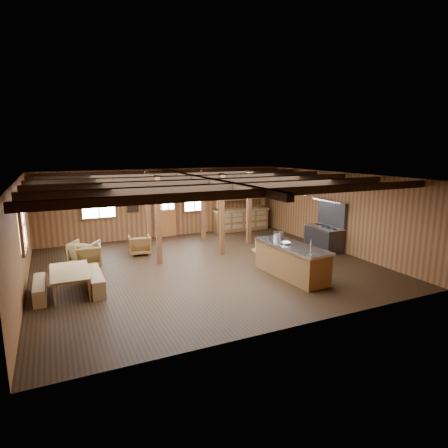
{
  "coord_description": "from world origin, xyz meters",
  "views": [
    {
      "loc": [
        -4.18,
        -10.38,
        3.63
      ],
      "look_at": [
        0.9,
        0.6,
        1.16
      ],
      "focal_mm": 30.0,
      "sensor_mm": 36.0,
      "label": 1
    }
  ],
  "objects_px": {
    "commercial_range": "(325,234)",
    "dining_table": "(72,282)",
    "armchair_c": "(84,252)",
    "kitchen_island": "(291,260)",
    "armchair_b": "(140,245)",
    "armchair_a": "(88,256)"
  },
  "relations": [
    {
      "from": "commercial_range",
      "to": "dining_table",
      "type": "bearing_deg",
      "value": -176.08
    },
    {
      "from": "commercial_range",
      "to": "armchair_c",
      "type": "bearing_deg",
      "value": 166.54
    },
    {
      "from": "kitchen_island",
      "to": "armchair_b",
      "type": "xyz_separation_m",
      "value": [
        -3.44,
        4.11,
        -0.15
      ]
    },
    {
      "from": "armchair_a",
      "to": "armchair_b",
      "type": "relative_size",
      "value": 1.03
    },
    {
      "from": "armchair_a",
      "to": "armchair_c",
      "type": "height_order",
      "value": "armchair_c"
    },
    {
      "from": "kitchen_island",
      "to": "armchair_a",
      "type": "bearing_deg",
      "value": 141.72
    },
    {
      "from": "kitchen_island",
      "to": "armchair_c",
      "type": "relative_size",
      "value": 3.2
    },
    {
      "from": "dining_table",
      "to": "armchair_c",
      "type": "distance_m",
      "value": 2.56
    },
    {
      "from": "armchair_a",
      "to": "armchair_c",
      "type": "distance_m",
      "value": 0.4
    },
    {
      "from": "kitchen_island",
      "to": "dining_table",
      "type": "distance_m",
      "value": 5.91
    },
    {
      "from": "dining_table",
      "to": "armchair_c",
      "type": "relative_size",
      "value": 2.09
    },
    {
      "from": "armchair_c",
      "to": "armchair_b",
      "type": "bearing_deg",
      "value": -140.02
    },
    {
      "from": "kitchen_island",
      "to": "commercial_range",
      "type": "bearing_deg",
      "value": 29.32
    },
    {
      "from": "armchair_a",
      "to": "armchair_c",
      "type": "relative_size",
      "value": 0.94
    },
    {
      "from": "kitchen_island",
      "to": "dining_table",
      "type": "xyz_separation_m",
      "value": [
        -5.76,
        1.3,
        -0.18
      ]
    },
    {
      "from": "commercial_range",
      "to": "armchair_b",
      "type": "bearing_deg",
      "value": 160.35
    },
    {
      "from": "dining_table",
      "to": "kitchen_island",
      "type": "bearing_deg",
      "value": -102.67
    },
    {
      "from": "armchair_b",
      "to": "armchair_a",
      "type": "bearing_deg",
      "value": 28.36
    },
    {
      "from": "kitchen_island",
      "to": "armchair_a",
      "type": "xyz_separation_m",
      "value": [
        -5.18,
        3.42,
        -0.14
      ]
    },
    {
      "from": "armchair_b",
      "to": "commercial_range",
      "type": "bearing_deg",
      "value": 167.16
    },
    {
      "from": "dining_table",
      "to": "armchair_b",
      "type": "bearing_deg",
      "value": -39.58
    },
    {
      "from": "commercial_range",
      "to": "armchair_a",
      "type": "relative_size",
      "value": 2.41
    }
  ]
}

